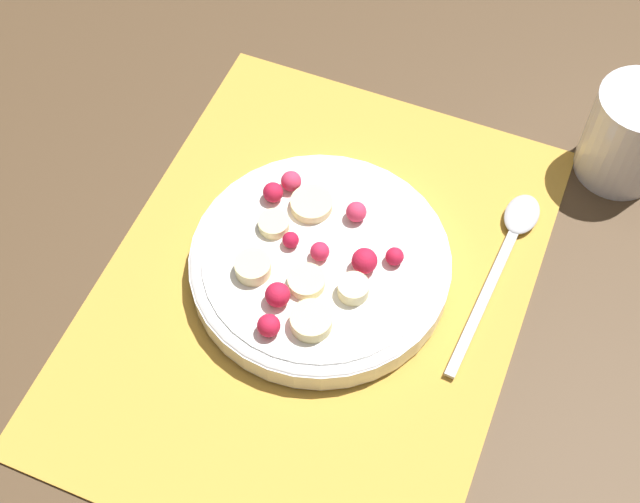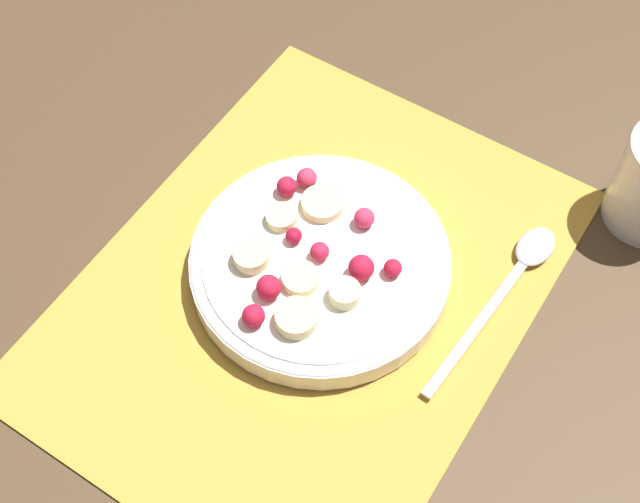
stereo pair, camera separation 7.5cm
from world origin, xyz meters
name	(u,v)px [view 2 (the right image)]	position (x,y,z in m)	size (l,w,h in m)	color
ground_plane	(309,289)	(0.00, 0.00, 0.00)	(3.00, 3.00, 0.00)	#4C3823
placemat	(309,288)	(0.00, 0.00, 0.00)	(0.47, 0.35, 0.01)	gold
fruit_bowl	(319,262)	(-0.02, 0.00, 0.02)	(0.22, 0.22, 0.05)	white
spoon	(516,272)	(-0.11, 0.14, 0.01)	(0.20, 0.03, 0.01)	#B2B2B7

